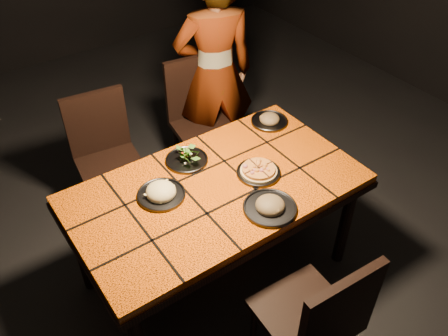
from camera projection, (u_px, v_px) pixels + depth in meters
room_shell at (214, 62)px, 2.13m from camera, size 6.04×7.04×3.08m
dining_table at (216, 196)px, 2.66m from camera, size 1.62×0.92×0.75m
chair_near at (318, 318)px, 2.22m from camera, size 0.45×0.45×0.95m
chair_far_left at (105, 150)px, 3.22m from camera, size 0.46×0.46×0.92m
chair_far_right at (200, 114)px, 3.52m from camera, size 0.49×0.49×0.96m
diner at (215, 74)px, 3.44m from camera, size 0.68×0.56×1.62m
plate_pizza at (259, 171)px, 2.68m from camera, size 0.25×0.25×0.04m
plate_pasta at (161, 193)px, 2.53m from camera, size 0.26×0.26×0.09m
plate_salad at (187, 158)px, 2.76m from camera, size 0.25×0.25×0.07m
plate_mushroom_a at (270, 206)px, 2.46m from camera, size 0.29×0.29×0.09m
plate_mushroom_b at (270, 120)px, 3.07m from camera, size 0.24×0.24×0.08m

